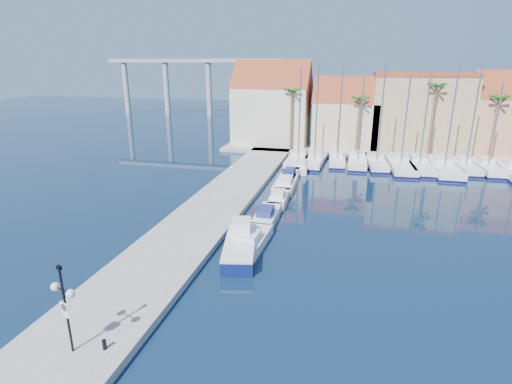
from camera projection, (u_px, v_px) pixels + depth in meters
ground at (277, 314)px, 22.26m from camera, size 260.00×260.00×0.00m
quay_west at (209, 212)px, 36.70m from camera, size 6.00×77.00×0.50m
shore_north at (395, 149)px, 64.26m from camera, size 54.00×16.00×0.50m
lamp_post at (64, 296)px, 17.77m from camera, size 1.47×0.74×4.48m
bollard at (104, 344)px, 18.73m from camera, size 0.20×0.20×0.49m
fishing_boat at (240, 245)px, 29.04m from camera, size 3.40×6.73×2.25m
motorboat_west_0 at (251, 241)px, 30.13m from camera, size 2.14×5.94×1.40m
motorboat_west_1 at (267, 215)px, 35.27m from camera, size 1.89×5.65×1.40m
motorboat_west_2 at (279, 198)px, 39.87m from camera, size 1.84×5.28×1.40m
motorboat_west_3 at (286, 183)px, 44.71m from camera, size 2.32×6.74×1.40m
motorboat_west_4 at (290, 175)px, 48.24m from camera, size 1.76×5.36×1.40m
motorboat_west_5 at (301, 166)px, 52.28m from camera, size 2.16×6.15×1.40m
motorboat_west_6 at (301, 155)px, 58.23m from camera, size 2.78×7.22×1.40m
sailboat_0 at (299, 158)px, 56.15m from camera, size 2.78×10.46×12.62m
sailboat_1 at (315, 159)px, 55.65m from camera, size 3.06×10.01×13.39m
sailboat_2 at (337, 159)px, 55.63m from camera, size 2.54×8.17×12.92m
sailboat_3 at (358, 160)px, 54.92m from camera, size 2.59×9.38×11.61m
sailboat_4 at (376, 162)px, 54.01m from camera, size 3.07×8.95×13.32m
sailboat_5 at (400, 164)px, 53.02m from camera, size 3.59×11.16×11.95m
sailboat_6 at (418, 164)px, 52.88m from camera, size 3.16×10.52×12.35m
sailboat_7 at (443, 167)px, 51.71m from camera, size 3.09×11.67×13.36m
sailboat_8 at (465, 165)px, 52.05m from camera, size 2.63×8.46×13.26m
sailboat_9 at (487, 167)px, 51.45m from camera, size 2.54×8.74×11.14m
building_0 at (272, 107)px, 65.95m from camera, size 12.30×9.00×13.50m
building_1 at (346, 116)px, 63.60m from camera, size 10.30×8.00×11.00m
building_2 at (419, 111)px, 61.73m from camera, size 14.20×10.20×11.50m
building_3 at (507, 117)px, 58.20m from camera, size 10.30×8.00×12.00m
palm_0 at (292, 93)px, 59.64m from camera, size 2.60×2.60×10.15m
palm_1 at (360, 101)px, 57.65m from camera, size 2.60×2.60×9.15m
palm_2 at (436, 89)px, 54.80m from camera, size 2.60×2.60×11.15m
palm_3 at (499, 100)px, 53.41m from camera, size 2.60×2.60×9.65m
viaduct at (190, 76)px, 103.76m from camera, size 48.00×2.20×14.45m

